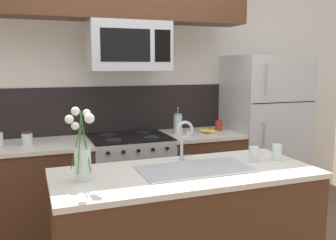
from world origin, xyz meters
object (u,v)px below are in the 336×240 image
sink_faucet (184,135)px  spare_glass (277,152)px  flower_vase (82,156)px  banana_bunch (209,131)px  stove_range (130,182)px  drinking_glass (254,154)px  coffee_tin (219,125)px  storage_jar_short (27,138)px  refrigerator (262,133)px  french_press (178,123)px  microwave (128,46)px

sink_faucet → spare_glass: size_ratio=2.60×
flower_vase → banana_bunch: bearing=39.1°
stove_range → flower_vase: 1.50m
drinking_glass → spare_glass: spare_glass is taller
coffee_tin → flower_vase: size_ratio=0.24×
drinking_glass → coffee_tin: bearing=72.8°
coffee_tin → sink_faucet: sink_faucet is taller
storage_jar_short → flower_vase: bearing=-75.6°
stove_range → spare_glass: size_ratio=7.91×
storage_jar_short → coffee_tin: size_ratio=1.02×
refrigerator → drinking_glass: refrigerator is taller
refrigerator → sink_faucet: bearing=-142.8°
french_press → spare_glass: (0.27, -1.28, -0.04)m
microwave → storage_jar_short: microwave is taller
stove_range → sink_faucet: sink_faucet is taller
microwave → drinking_glass: (0.61, -1.19, -0.81)m
sink_faucet → spare_glass: sink_faucet is taller
spare_glass → stove_range: bearing=123.4°
storage_jar_short → banana_bunch: bearing=-1.9°
microwave → stove_range: bearing=90.2°
flower_vase → storage_jar_short: bearing=104.4°
stove_range → flower_vase: bearing=-116.3°
drinking_glass → spare_glass: 0.19m
banana_bunch → flower_vase: (-1.44, -1.17, 0.13)m
french_press → spare_glass: size_ratio=2.27×
drinking_glass → flower_vase: (-1.22, -0.02, 0.10)m
refrigerator → storage_jar_short: refrigerator is taller
sink_faucet → spare_glass: 0.71m
refrigerator → drinking_glass: bearing=-126.9°
refrigerator → french_press: bearing=177.7°
sink_faucet → drinking_glass: size_ratio=2.72×
stove_range → drinking_glass: 1.45m
sink_faucet → drinking_glass: 0.53m
stove_range → refrigerator: refrigerator is taller
refrigerator → banana_bunch: size_ratio=9.06×
refrigerator → spare_glass: (-0.73, -1.24, 0.12)m
refrigerator → french_press: size_ratio=6.39×
banana_bunch → microwave: bearing=177.2°
coffee_tin → drinking_glass: drinking_glass is taller
microwave → sink_faucet: 1.23m
stove_range → refrigerator: size_ratio=0.54×
spare_glass → flower_vase: (-1.42, -0.01, 0.10)m
microwave → sink_faucet: size_ratio=2.43×
refrigerator → french_press: (-1.01, 0.04, 0.16)m
microwave → storage_jar_short: size_ratio=6.65×
flower_vase → spare_glass: bearing=0.5°
storage_jar_short → microwave: bearing=-1.2°
stove_range → drinking_glass: bearing=-63.2°
refrigerator → microwave: bearing=-178.5°
french_press → sink_faucet: size_ratio=0.87×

